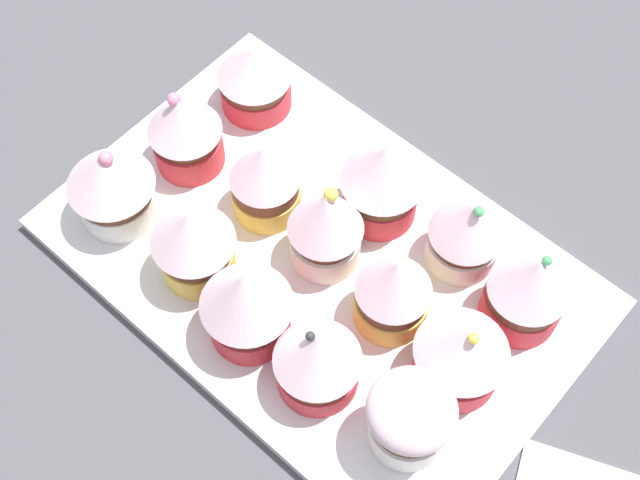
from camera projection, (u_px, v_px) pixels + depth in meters
ground_plane at (320, 276)px, 68.27cm from camera, size 180.00×180.00×3.00cm
baking_tray at (320, 263)px, 66.44cm from camera, size 39.52×25.78×1.20cm
cupcake_0 at (528, 289)px, 60.32cm from camera, size 5.78×5.78×8.01cm
cupcake_1 at (466, 231)px, 62.94cm from camera, size 5.52×5.52×7.39cm
cupcake_2 at (382, 180)px, 64.25cm from camera, size 6.34×6.34×8.27cm
cupcake_3 at (254, 77)px, 70.42cm from camera, size 6.09×6.09×6.45cm
cupcake_4 at (461, 353)px, 58.13cm from camera, size 6.51×6.51×7.60cm
cupcake_5 at (391, 293)px, 60.22cm from camera, size 5.44×5.44×7.72cm
cupcake_6 at (327, 228)px, 62.51cm from camera, size 5.58×5.58×8.33cm
cupcake_7 at (265, 179)px, 64.94cm from camera, size 5.35×5.35×7.54cm
cupcake_8 at (189, 127)px, 67.34cm from camera, size 5.80×5.80×7.69cm
cupcake_9 at (410, 418)px, 56.16cm from camera, size 5.89×5.89×6.75cm
cupcake_10 at (317, 360)px, 58.14cm from camera, size 6.07×6.07×7.13cm
cupcake_11 at (251, 307)px, 59.30cm from camera, size 6.55×6.55×8.02cm
cupcake_12 at (193, 242)px, 62.05cm from camera, size 6.15×6.15×7.61cm
cupcake_13 at (111, 185)px, 64.69cm from camera, size 6.65×6.65×7.57cm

